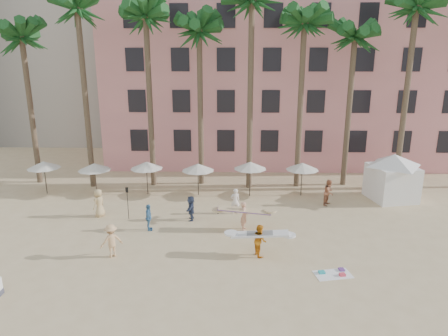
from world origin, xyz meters
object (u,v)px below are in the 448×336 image
object	(u,v)px
pink_hotel	(284,81)
cabana	(393,173)
carrier_white	(260,239)
carrier_yellow	(244,214)

from	to	relation	value
pink_hotel	cabana	size ratio (longest dim) A/B	6.60
pink_hotel	cabana	xyz separation A→B (m)	(6.63, -14.08, -5.93)
cabana	carrier_white	world-z (taller)	cabana
carrier_yellow	carrier_white	world-z (taller)	carrier_yellow
carrier_yellow	pink_hotel	bearing A→B (deg)	77.10
carrier_yellow	carrier_white	distance (m)	3.39
pink_hotel	cabana	bearing A→B (deg)	-64.81
carrier_white	carrier_yellow	bearing A→B (deg)	103.05
pink_hotel	carrier_white	distance (m)	24.60
pink_hotel	cabana	distance (m)	16.66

